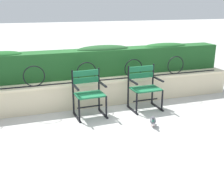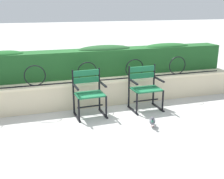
% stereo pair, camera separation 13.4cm
% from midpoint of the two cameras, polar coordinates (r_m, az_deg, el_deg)
% --- Properties ---
extents(ground_plane, '(60.00, 60.00, 0.00)m').
position_cam_midpoint_polar(ground_plane, '(5.38, -0.43, -5.86)').
color(ground_plane, '#ADADA8').
extents(stone_wall, '(6.23, 0.41, 0.55)m').
position_cam_midpoint_polar(stone_wall, '(6.03, -2.93, -0.47)').
color(stone_wall, beige).
rests_on(stone_wall, ground).
extents(iron_arch_fence, '(5.71, 0.02, 0.42)m').
position_cam_midpoint_polar(iron_arch_fence, '(5.77, -5.41, 3.33)').
color(iron_arch_fence, black).
rests_on(iron_arch_fence, stone_wall).
extents(hedge_row, '(6.10, 0.48, 0.67)m').
position_cam_midpoint_polar(hedge_row, '(6.27, -3.82, 5.84)').
color(hedge_row, '#1E5123').
rests_on(hedge_row, stone_wall).
extents(park_chair_left, '(0.60, 0.55, 0.89)m').
position_cam_midpoint_polar(park_chair_left, '(5.40, -5.56, -0.55)').
color(park_chair_left, '#19663D').
rests_on(park_chair_left, ground).
extents(park_chair_right, '(0.62, 0.53, 0.89)m').
position_cam_midpoint_polar(park_chair_right, '(5.76, 5.96, 0.63)').
color(park_chair_right, '#19663D').
rests_on(park_chair_right, ground).
extents(pigeon_near_chairs, '(0.18, 0.27, 0.22)m').
position_cam_midpoint_polar(pigeon_near_chairs, '(5.03, 7.67, -6.34)').
color(pigeon_near_chairs, '#5B5B66').
rests_on(pigeon_near_chairs, ground).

